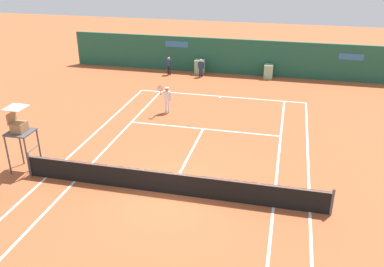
{
  "coord_description": "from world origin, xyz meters",
  "views": [
    {
      "loc": [
        4.04,
        -13.08,
        8.77
      ],
      "look_at": [
        -0.03,
        3.98,
        0.8
      ],
      "focal_mm": 38.76,
      "sensor_mm": 36.0,
      "label": 1
    }
  ],
  "objects": [
    {
      "name": "player_on_baseline",
      "position": [
        -2.5,
        8.19,
        0.92
      ],
      "size": [
        0.64,
        0.63,
        1.76
      ],
      "rotation": [
        0.0,
        0.0,
        3.08
      ],
      "color": "white",
      "rests_on": "ground_plane"
    },
    {
      "name": "ground_plane",
      "position": [
        -0.0,
        0.58,
        0.0
      ],
      "size": [
        80.0,
        80.0,
        0.01
      ],
      "color": "#A8512D"
    },
    {
      "name": "ball_kid_right_post",
      "position": [
        -2.14,
        15.62,
        0.76
      ],
      "size": [
        0.44,
        0.18,
        1.32
      ],
      "rotation": [
        0.0,
        0.0,
        3.12
      ],
      "color": "black",
      "rests_on": "ground_plane"
    },
    {
      "name": "tennis_ball_by_sideline",
      "position": [
        -2.33,
        10.98,
        0.03
      ],
      "size": [
        0.07,
        0.07,
        0.07
      ],
      "primitive_type": "sphere",
      "color": "#CCE033",
      "rests_on": "ground_plane"
    },
    {
      "name": "tennis_ball_near_service_line",
      "position": [
        -0.86,
        6.7,
        0.03
      ],
      "size": [
        0.07,
        0.07,
        0.07
      ],
      "primitive_type": "sphere",
      "color": "#CCE033",
      "rests_on": "ground_plane"
    },
    {
      "name": "umpire_chair",
      "position": [
        -6.46,
        0.38,
        1.89
      ],
      "size": [
        1.0,
        1.0,
        2.87
      ],
      "rotation": [
        0.0,
        0.0,
        -1.57
      ],
      "color": "#47474C",
      "rests_on": "ground_plane"
    },
    {
      "name": "tennis_net",
      "position": [
        0.0,
        0.0,
        0.51
      ],
      "size": [
        12.1,
        0.1,
        1.07
      ],
      "color": "#4C4C51",
      "rests_on": "ground_plane"
    },
    {
      "name": "ball_kid_left_post",
      "position": [
        -4.55,
        15.62,
        0.77
      ],
      "size": [
        0.44,
        0.2,
        1.33
      ],
      "rotation": [
        0.0,
        0.0,
        3.04
      ],
      "color": "black",
      "rests_on": "ground_plane"
    },
    {
      "name": "sponsor_back_wall",
      "position": [
        -0.0,
        16.97,
        1.25
      ],
      "size": [
        25.0,
        1.02,
        2.59
      ],
      "color": "#1E5642",
      "rests_on": "ground_plane"
    }
  ]
}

